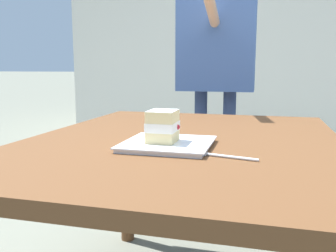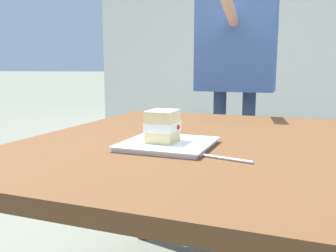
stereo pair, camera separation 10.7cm
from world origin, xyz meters
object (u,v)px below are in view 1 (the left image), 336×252
Objects in this scene: patio_table at (185,163)px; diner_person at (216,45)px; dessert_fork at (222,156)px; parked_car_near at (167,72)px; parked_car_far at (277,71)px; dessert_plate at (168,144)px; cake_slice at (163,126)px.

diner_person is at bearing -178.52° from patio_table.
dessert_fork reaches higher than patio_table.
parked_car_near reaches higher than dessert_fork.
diner_person is 0.38× the size of parked_car_far.
dessert_plate is 0.06× the size of parked_car_far.
dessert_plate is at bearing 15.09° from parked_car_near.
dessert_fork is 21.35m from parked_car_far.
parked_car_far is (-21.25, 0.88, -0.01)m from cake_slice.
dessert_plate is (0.16, -0.02, 0.10)m from patio_table.
patio_table is at bearing -148.29° from dessert_fork.
patio_table is 0.31× the size of parked_car_far.
dessert_plate is 1.15m from diner_person.
dessert_plate reaches higher than dessert_fork.
diner_person is at bearing 16.16° from parked_car_near.
parked_car_far is at bearing 177.51° from diner_person.
cake_slice is 0.02× the size of parked_car_far.
parked_car_near is (-15.22, -4.16, 0.13)m from patio_table.
parked_car_far reaches higher than dessert_plate.
cake_slice is 21.27m from parked_car_far.
dessert_plate is at bearing 0.38° from diner_person.
dessert_fork is at bearing -1.88° from parked_car_far.
dessert_fork is (0.08, 0.18, -0.06)m from cake_slice.
diner_person is 0.35× the size of parked_car_near.
patio_table is 0.23m from cake_slice.
dessert_plate is at bearing -6.06° from patio_table.
patio_table is at bearing -2.32° from parked_car_far.
diner_person is at bearing 179.63° from cake_slice.
patio_table is 21.11m from parked_car_far.
parked_car_far is (-21.09, 0.85, 0.14)m from patio_table.
cake_slice is 1.14m from diner_person.
parked_car_far reaches higher than dessert_fork.
patio_table is 0.28× the size of parked_car_near.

